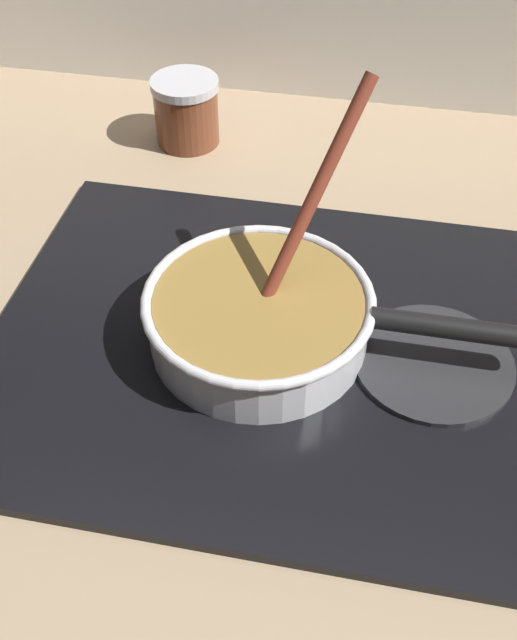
% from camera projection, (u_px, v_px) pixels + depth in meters
% --- Properties ---
extents(ground, '(2.40, 1.60, 0.04)m').
position_uv_depth(ground, '(66.00, 536.00, 0.67)').
color(ground, '#9E8466').
extents(hob_plate, '(0.56, 0.48, 0.01)m').
position_uv_depth(hob_plate, '(258.00, 343.00, 0.80)').
color(hob_plate, black).
rests_on(hob_plate, ground).
extents(burner_ring, '(0.19, 0.19, 0.01)m').
position_uv_depth(burner_ring, '(258.00, 337.00, 0.79)').
color(burner_ring, '#592D0C').
rests_on(burner_ring, hob_plate).
extents(spare_burner, '(0.16, 0.16, 0.01)m').
position_uv_depth(spare_burner, '(434.00, 362.00, 0.77)').
color(spare_burner, '#262628').
rests_on(spare_burner, hob_plate).
extents(cooking_pan, '(0.39, 0.25, 0.25)m').
position_uv_depth(cooking_pan, '(261.00, 316.00, 0.77)').
color(cooking_pan, silver).
rests_on(cooking_pan, hob_plate).
extents(condiment_jar, '(0.09, 0.09, 0.09)m').
position_uv_depth(condiment_jar, '(186.00, 111.00, 1.06)').
color(condiment_jar, brown).
rests_on(condiment_jar, ground).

